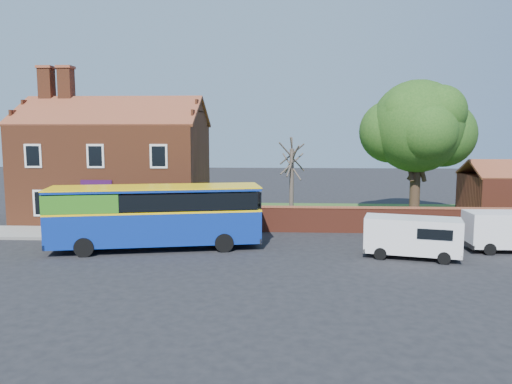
{
  "coord_description": "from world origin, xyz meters",
  "views": [
    {
      "loc": [
        4.63,
        -23.14,
        6.19
      ],
      "look_at": [
        3.18,
        5.0,
        2.71
      ],
      "focal_mm": 35.0,
      "sensor_mm": 36.0,
      "label": 1
    }
  ],
  "objects": [
    {
      "name": "pavement",
      "position": [
        -7.0,
        5.75,
        0.06
      ],
      "size": [
        18.0,
        3.5,
        0.12
      ],
      "primitive_type": "cube",
      "color": "gray",
      "rests_on": "ground"
    },
    {
      "name": "van_near",
      "position": [
        11.03,
        1.05,
        1.11
      ],
      "size": [
        4.82,
        2.85,
        1.98
      ],
      "rotation": [
        0.0,
        0.0,
        -0.25
      ],
      "color": "white",
      "rests_on": "ground"
    },
    {
      "name": "large_tree",
      "position": [
        13.82,
        11.36,
        6.27
      ],
      "size": [
        7.85,
        6.21,
        9.57
      ],
      "color": "black",
      "rests_on": "ground"
    },
    {
      "name": "boundary_wall",
      "position": [
        13.0,
        7.0,
        0.81
      ],
      "size": [
        22.0,
        0.38,
        1.6
      ],
      "color": "maroon",
      "rests_on": "ground"
    },
    {
      "name": "bare_tree",
      "position": [
        5.3,
        9.39,
        2.81
      ],
      "size": [
        2.05,
        2.45,
        5.48
      ],
      "color": "#4C4238",
      "rests_on": "ground"
    },
    {
      "name": "ground",
      "position": [
        0.0,
        0.0,
        0.0
      ],
      "size": [
        120.0,
        120.0,
        0.0
      ],
      "primitive_type": "plane",
      "color": "black",
      "rests_on": "ground"
    },
    {
      "name": "grass_strip",
      "position": [
        13.0,
        13.0,
        0.02
      ],
      "size": [
        26.0,
        12.0,
        0.04
      ],
      "primitive_type": "cube",
      "color": "#426B28",
      "rests_on": "ground"
    },
    {
      "name": "bus",
      "position": [
        -2.26,
        2.22,
        1.87
      ],
      "size": [
        11.16,
        4.8,
        3.3
      ],
      "rotation": [
        0.0,
        0.0,
        0.2
      ],
      "color": "navy",
      "rests_on": "ground"
    },
    {
      "name": "shop_building",
      "position": [
        -7.02,
        11.5,
        3.41
      ],
      "size": [
        12.3,
        8.13,
        10.5
      ],
      "color": "brown",
      "rests_on": "ground"
    },
    {
      "name": "kerb",
      "position": [
        -7.0,
        4.0,
        0.07
      ],
      "size": [
        18.0,
        0.15,
        0.14
      ],
      "primitive_type": "cube",
      "color": "slate",
      "rests_on": "ground"
    }
  ]
}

